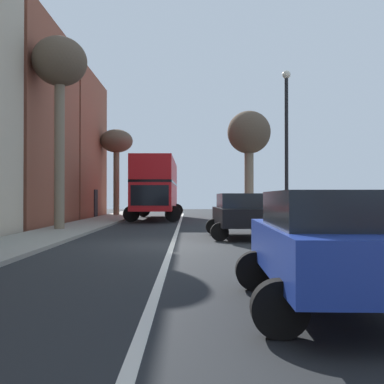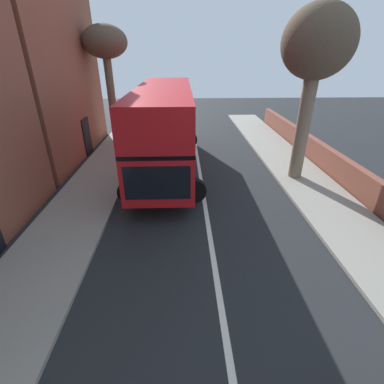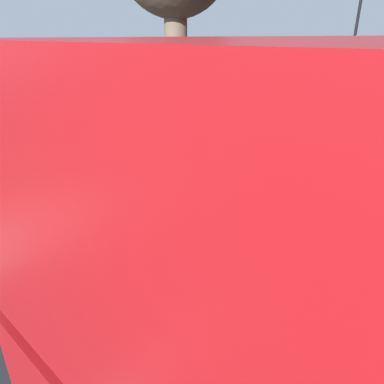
% 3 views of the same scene
% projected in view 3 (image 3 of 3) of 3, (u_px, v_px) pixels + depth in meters
% --- Properties ---
extents(sidewalk_right, '(2.60, 60.00, 0.12)m').
position_uv_depth(sidewalk_right, '(349.00, 107.00, 21.47)').
color(sidewalk_right, gray).
rests_on(sidewalk_right, ground).
extents(boundary_wall_right, '(0.36, 54.00, 1.22)m').
position_uv_depth(boundary_wall_right, '(325.00, 95.00, 22.20)').
color(boundary_wall_right, brown).
rests_on(boundary_wall_right, ground).
extents(parked_car_black_right_0, '(2.56, 4.35, 1.67)m').
position_uv_depth(parked_car_black_right_0, '(382.00, 102.00, 17.95)').
color(parked_car_black_right_0, black).
rests_on(parked_car_black_right_0, ground).
extents(lamppost_right, '(0.32, 0.32, 6.31)m').
position_uv_depth(lamppost_right, '(354.00, 41.00, 17.73)').
color(lamppost_right, black).
rests_on(lamppost_right, sidewalk_right).
extents(litter_bin_right, '(0.55, 0.55, 1.17)m').
position_uv_depth(litter_bin_right, '(376.00, 86.00, 25.52)').
color(litter_bin_right, black).
rests_on(litter_bin_right, sidewalk_right).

